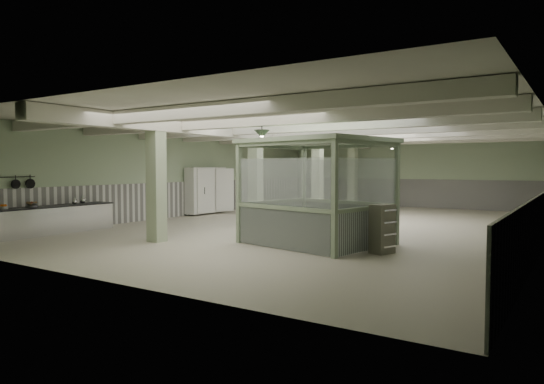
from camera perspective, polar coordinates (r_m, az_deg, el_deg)
The scene contains 33 objects.
floor at distance 17.86m, azimuth 6.52°, elevation -3.99°, with size 20.00×20.00×0.00m, color beige.
ceiling at distance 17.79m, azimuth 6.59°, elevation 7.60°, with size 14.00×20.00×0.02m, color silver.
wall_back at distance 27.06m, azimuth 16.01°, elevation 2.10°, with size 14.00×0.02×3.60m, color #9DB591.
wall_front at distance 9.84m, azimuth -20.29°, elevation 0.67°, with size 14.00×0.02×3.60m, color #9DB591.
wall_left at distance 21.76m, azimuth -10.20°, elevation 1.98°, with size 0.02×20.00×3.60m, color #9DB591.
wainscot_left at distance 21.79m, azimuth -10.13°, elevation -0.78°, with size 0.05×19.90×1.50m, color silver.
wainscot_back at distance 27.07m, azimuth 15.97°, elevation -0.12°, with size 13.90×0.05×1.50m, color silver.
girder at distance 19.01m, azimuth -0.22°, elevation 6.65°, with size 0.45×19.90×0.40m, color silver.
beam_a at distance 11.57m, azimuth -10.35°, elevation 9.16°, with size 13.90×0.35×0.32m, color silver.
beam_b at distance 13.49m, azimuth -2.98°, elevation 8.32°, with size 13.90×0.35×0.32m, color silver.
beam_c at distance 15.58m, azimuth 2.47°, elevation 7.61°, with size 13.90×0.35×0.32m, color silver.
beam_d at distance 17.77m, azimuth 6.59°, elevation 7.02°, with size 13.90×0.35×0.32m, color silver.
beam_e at distance 20.04m, azimuth 9.78°, elevation 6.54°, with size 13.90×0.35×0.32m, color silver.
beam_f at distance 22.35m, azimuth 12.32°, elevation 6.14°, with size 13.90×0.35×0.32m, color silver.
beam_g at distance 24.71m, azimuth 14.37°, elevation 5.81°, with size 13.90×0.35×0.32m, color silver.
column_a at distance 14.33m, azimuth -13.46°, elevation 1.44°, with size 0.42×0.42×3.60m, color #ADBF9A.
column_b at distance 18.15m, azimuth -1.95°, elevation 1.83°, with size 0.42×0.42×3.60m, color #ADBF9A.
column_c at distance 22.43m, azimuth 5.38°, elevation 2.05°, with size 0.42×0.42×3.60m, color #ADBF9A.
column_d at distance 26.04m, azimuth 9.45°, elevation 2.15°, with size 0.42×0.42×3.60m, color #ADBF9A.
hook_rail at distance 16.97m, azimuth -27.85°, elevation 1.58°, with size 0.02×0.02×1.20m, color black.
pendant_front at distance 13.18m, azimuth -1.20°, elevation 6.84°, with size 0.44×0.44×0.22m, color #2D3C2D.
pendant_mid at distance 17.99m, azimuth 8.73°, elevation 5.77°, with size 0.44×0.44×0.22m, color #2D3C2D.
pendant_back at distance 22.64m, azimuth 13.94°, elevation 5.14°, with size 0.44×0.44×0.22m, color #2D3C2D.
prep_counter at distance 17.02m, azimuth -25.33°, elevation -3.05°, with size 0.84×4.79×0.91m.
pitcher_near at distance 17.73m, azimuth -21.38°, elevation -0.86°, with size 0.19×0.22×0.27m, color #BAB9BE, non-canonical shape.
pitcher_far at distance 17.43m, azimuth -22.22°, elevation -1.00°, with size 0.16×0.19×0.24m, color #BAB9BE, non-canonical shape.
veg_colander at distance 16.81m, azimuth -26.42°, elevation -1.34°, with size 0.39×0.39×0.18m, color #46464C, non-canonical shape.
orange_bowl at distance 16.42m, azimuth -29.01°, elevation -1.66°, with size 0.23×0.23×0.08m, color #B2B2B7.
skillet_near at distance 16.90m, azimuth -27.92°, elevation 0.83°, with size 0.29×0.29×0.04m, color black.
skillet_far at distance 17.13m, azimuth -26.56°, elevation 0.88°, with size 0.31×0.31×0.04m, color black.
walkin_cooler at distance 22.29m, azimuth -7.71°, elevation 0.06°, with size 0.98×2.26×2.07m.
guard_booth at distance 13.59m, azimuth 5.30°, elevation 2.06°, with size 4.18×3.74×2.94m.
filing_cabinet at distance 12.42m, azimuth 12.84°, elevation -4.26°, with size 0.40×0.57×1.23m, color #656554.
Camera 1 is at (7.87, -15.89, 2.17)m, focal length 32.00 mm.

